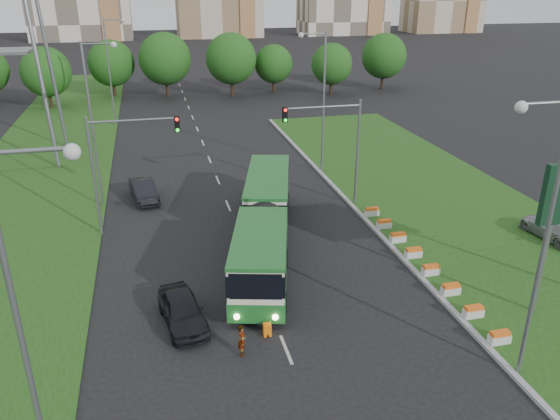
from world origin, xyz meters
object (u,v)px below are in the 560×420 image
object	(u,v)px
traffic_mast_median	(337,137)
car_left_far	(144,190)
pedestrian	(242,340)
shopping_trolley	(267,330)
traffic_mast_left	(118,156)
car_median	(554,228)
articulated_bus	(261,222)
car_left_near	(182,310)

from	to	relation	value
traffic_mast_median	car_left_far	xyz separation A→B (m)	(-13.91, 4.73, -4.57)
pedestrian	shopping_trolley	size ratio (longest dim) A/B	2.45
traffic_mast_left	pedestrian	distance (m)	16.47
car_left_far	car_median	distance (m)	29.25
car_median	car_left_far	bearing A→B (deg)	-32.84
car_left_far	car_median	xyz separation A→B (m)	(25.89, -13.62, 0.08)
traffic_mast_left	articulated_bus	distance (m)	10.18
car_left_near	shopping_trolley	size ratio (longest dim) A/B	7.14
car_left_far	shopping_trolley	xyz separation A→B (m)	(5.52, -19.46, -0.46)
articulated_bus	traffic_mast_median	bearing A→B (deg)	54.10
traffic_mast_median	car_median	size ratio (longest dim) A/B	1.64
car_left_near	car_median	size ratio (longest dim) A/B	0.94
articulated_bus	car_left_far	distance (m)	12.54
articulated_bus	car_left_far	size ratio (longest dim) A/B	3.83
traffic_mast_median	car_left_near	distance (m)	18.28
pedestrian	car_median	bearing A→B (deg)	-60.62
car_left_far	shopping_trolley	distance (m)	20.23
articulated_bus	shopping_trolley	distance (m)	9.49
articulated_bus	pedestrian	bearing A→B (deg)	-91.61
traffic_mast_median	articulated_bus	bearing A→B (deg)	-140.75
traffic_mast_median	car_left_near	bearing A→B (deg)	-133.70
car_median	traffic_mast_left	bearing A→B (deg)	-21.31
car_left_near	pedestrian	xyz separation A→B (m)	(2.42, -3.09, 0.01)
car_left_far	pedestrian	world-z (taller)	pedestrian
traffic_mast_left	car_left_far	size ratio (longest dim) A/B	1.70
car_left_near	car_left_far	world-z (taller)	car_left_near
traffic_mast_left	car_median	distance (m)	28.62
car_left_far	car_median	bearing A→B (deg)	-37.03
car_left_near	pedestrian	size ratio (longest dim) A/B	2.91
car_left_near	pedestrian	distance (m)	3.93
articulated_bus	car_median	bearing A→B (deg)	4.60
traffic_mast_left	car_left_far	bearing A→B (deg)	77.71
shopping_trolley	car_left_far	bearing A→B (deg)	107.90
articulated_bus	car_left_far	world-z (taller)	articulated_bus
car_left_near	shopping_trolley	world-z (taller)	car_left_near
car_median	shopping_trolley	xyz separation A→B (m)	(-20.37, -5.84, -0.54)
traffic_mast_median	car_left_far	size ratio (longest dim) A/B	1.70
traffic_mast_median	pedestrian	distance (m)	19.22
traffic_mast_median	traffic_mast_left	distance (m)	15.19
car_left_near	pedestrian	bearing A→B (deg)	-61.10
traffic_mast_left	car_left_far	distance (m)	7.44
traffic_mast_left	articulated_bus	world-z (taller)	traffic_mast_left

